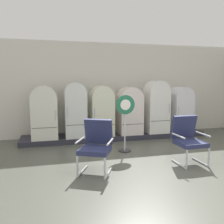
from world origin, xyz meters
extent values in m
cube|color=#4E5147|center=(0.00, 0.00, -0.03)|extent=(12.00, 10.00, 0.05)
cube|color=silver|center=(0.00, 3.66, 1.50)|extent=(11.76, 0.12, 2.99)
cube|color=#47443F|center=(0.00, 3.66, 2.64)|extent=(11.76, 0.07, 0.06)
cube|color=#292A35|center=(0.00, 3.02, 0.07)|extent=(5.69, 0.95, 0.14)
cube|color=silver|center=(-2.14, 2.93, 0.72)|extent=(0.72, 0.67, 1.15)
cylinder|color=silver|center=(-2.14, 2.93, 1.29)|extent=(0.72, 0.66, 0.72)
cube|color=#383838|center=(-2.14, 2.59, 0.51)|extent=(0.66, 0.01, 0.01)
cylinder|color=silver|center=(-1.84, 2.57, 0.85)|extent=(0.02, 0.02, 0.28)
cube|color=silver|center=(-1.26, 2.93, 0.78)|extent=(0.62, 0.68, 1.28)
cylinder|color=silver|center=(-1.26, 2.93, 1.42)|extent=(0.62, 0.66, 0.62)
cube|color=#383838|center=(-1.26, 2.59, 0.55)|extent=(0.57, 0.01, 0.01)
cylinder|color=silver|center=(-1.51, 2.57, 0.94)|extent=(0.02, 0.02, 0.28)
cube|color=silver|center=(-0.48, 2.90, 0.72)|extent=(0.67, 0.61, 1.16)
cylinder|color=silver|center=(-0.48, 2.90, 1.30)|extent=(0.67, 0.60, 0.67)
cube|color=#383838|center=(-0.48, 2.59, 0.51)|extent=(0.61, 0.01, 0.01)
cylinder|color=silver|center=(-0.75, 2.57, 0.86)|extent=(0.02, 0.02, 0.28)
cube|color=silver|center=(0.41, 2.93, 0.69)|extent=(0.70, 0.67, 1.10)
cylinder|color=silver|center=(0.41, 2.93, 1.24)|extent=(0.70, 0.66, 0.70)
cube|color=#383838|center=(0.41, 2.59, 0.50)|extent=(0.64, 0.01, 0.01)
cylinder|color=silver|center=(0.12, 2.57, 0.83)|extent=(0.02, 0.02, 0.28)
cube|color=white|center=(1.30, 2.90, 0.79)|extent=(0.69, 0.62, 1.29)
cylinder|color=white|center=(1.30, 2.90, 1.44)|extent=(0.69, 0.61, 0.69)
cube|color=#383838|center=(1.30, 2.59, 0.56)|extent=(0.63, 0.01, 0.01)
cylinder|color=silver|center=(1.59, 2.57, 0.95)|extent=(0.02, 0.02, 0.28)
cube|color=silver|center=(2.17, 2.91, 0.70)|extent=(0.65, 0.63, 1.11)
cylinder|color=silver|center=(2.17, 2.91, 1.26)|extent=(0.65, 0.62, 0.65)
cube|color=#383838|center=(2.17, 2.59, 0.50)|extent=(0.59, 0.01, 0.01)
cylinder|color=silver|center=(1.91, 2.57, 0.83)|extent=(0.02, 0.02, 0.28)
cylinder|color=silver|center=(-1.40, 0.45, 0.02)|extent=(0.30, 0.55, 0.04)
cylinder|color=silver|center=(-1.52, 0.20, 0.22)|extent=(0.05, 0.05, 0.39)
cylinder|color=silver|center=(-0.93, 0.22, 0.02)|extent=(0.30, 0.55, 0.04)
cylinder|color=silver|center=(-1.06, -0.03, 0.22)|extent=(0.05, 0.05, 0.39)
cube|color=navy|center=(-1.17, 0.33, 0.46)|extent=(0.74, 0.73, 0.09)
cube|color=navy|center=(-1.04, 0.59, 0.76)|extent=(0.58, 0.41, 0.53)
cylinder|color=silver|center=(-1.44, 0.46, 0.64)|extent=(0.25, 0.45, 0.04)
cylinder|color=silver|center=(-0.90, 0.20, 0.64)|extent=(0.25, 0.45, 0.04)
cylinder|color=silver|center=(0.64, 0.31, 0.02)|extent=(0.05, 0.59, 0.04)
cylinder|color=silver|center=(0.65, 0.04, 0.22)|extent=(0.04, 0.04, 0.39)
cylinder|color=silver|center=(1.17, 0.32, 0.02)|extent=(0.05, 0.59, 0.04)
cylinder|color=silver|center=(1.17, 0.04, 0.22)|extent=(0.04, 0.04, 0.39)
cube|color=navy|center=(0.90, 0.31, 0.46)|extent=(0.57, 0.54, 0.09)
cube|color=navy|center=(0.90, 0.60, 0.76)|extent=(0.56, 0.18, 0.53)
cylinder|color=silver|center=(0.61, 0.31, 0.64)|extent=(0.04, 0.48, 0.04)
cylinder|color=silver|center=(1.20, 0.32, 0.64)|extent=(0.04, 0.48, 0.04)
cylinder|color=#2D2D30|center=(-0.16, 1.58, 0.01)|extent=(0.32, 0.32, 0.03)
cylinder|color=silver|center=(-0.16, 1.58, 0.61)|extent=(0.04, 0.04, 1.16)
cylinder|color=#206345|center=(-0.16, 1.56, 1.19)|extent=(0.48, 0.02, 0.48)
cylinder|color=white|center=(-0.16, 1.54, 1.19)|extent=(0.26, 0.00, 0.26)
camera|label=1|loc=(-1.99, -4.12, 1.79)|focal=38.75mm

